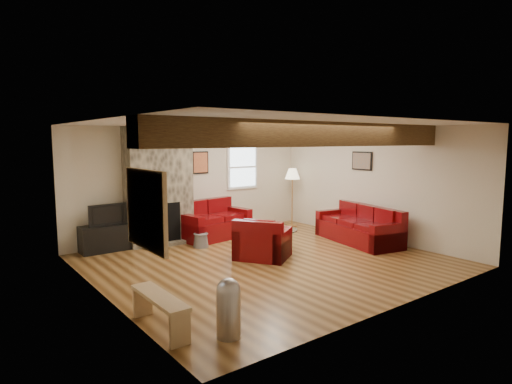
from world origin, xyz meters
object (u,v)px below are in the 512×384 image
Objects in this scene: coffee_table at (276,239)px; television at (107,214)px; tv_cabinet at (108,238)px; sofa_three at (358,224)px; loveseat at (214,219)px; floor_lamp at (292,177)px; armchair_red at (263,238)px.

television is at bearing 144.13° from coffee_table.
sofa_three is at bearing -29.19° from tv_cabinet.
coffee_table is 3.39m from tv_cabinet.
loveseat is 1.51× the size of tv_cabinet.
television is 4.68m from floor_lamp.
sofa_three is 2.73× the size of television.
tv_cabinet reaches higher than coffee_table.
loveseat is 2.14× the size of television.
loveseat reaches higher than tv_cabinet.
armchair_red is at bearing -151.98° from coffee_table.
tv_cabinet is at bearing -107.40° from sofa_three.
armchair_red is 3.16m from tv_cabinet.
television is (-2.75, 1.99, 0.53)m from coffee_table.
sofa_three reaches higher than coffee_table.
armchair_red reaches higher than tv_cabinet.
tv_cabinet is 0.71× the size of floor_lamp.
armchair_red is (-2.43, 0.27, -0.01)m from sofa_three.
floor_lamp is at bearing -4.79° from television.
sofa_three is 2.44m from armchair_red.
television is (0.00, 0.00, 0.48)m from tv_cabinet.
sofa_three is 5.28m from television.
sofa_three is 5.27m from tv_cabinet.
coffee_table is 2.69m from floor_lamp.
armchair_red reaches higher than coffee_table.
television is at bearing 0.00° from tv_cabinet.
coffee_table is at bearing -96.03° from armchair_red.
floor_lamp reaches higher than sofa_three.
sofa_three is 1.93× the size of tv_cabinet.
floor_lamp reaches higher than tv_cabinet.
tv_cabinet is at bearing 175.21° from floor_lamp.
loveseat is at bearing -122.99° from sofa_three.
sofa_three is 2.35m from floor_lamp.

